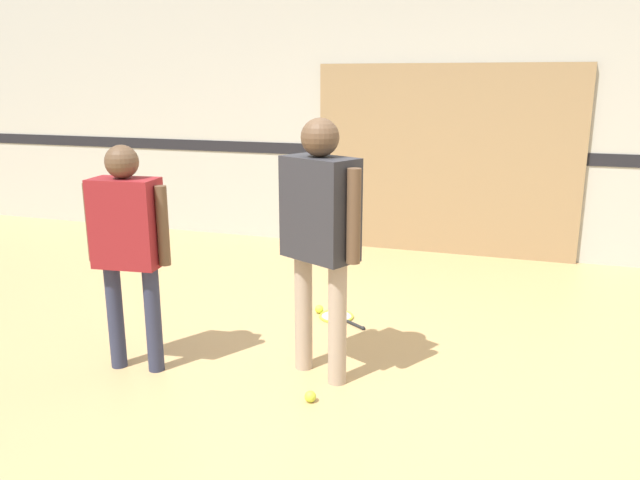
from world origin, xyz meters
TOP-DOWN VIEW (x-y plane):
  - ground_plane at (0.00, 0.00)m, footprint 16.00×16.00m
  - wall_back at (0.00, 3.18)m, footprint 16.00×0.07m
  - wall_panel at (0.16, 3.12)m, footprint 2.64×0.05m
  - person_instructor at (-0.18, 0.07)m, footprint 0.54×0.41m
  - person_student_left at (-1.30, -0.20)m, footprint 0.53×0.26m
  - racket_spare_on_floor at (-0.34, 1.00)m, footprint 0.45×0.37m
  - tennis_ball_near_instructor at (-0.13, -0.27)m, footprint 0.07×0.07m
  - tennis_ball_by_spare_racket at (-0.51, 1.05)m, footprint 0.07×0.07m

SIDE VIEW (x-z plane):
  - ground_plane at x=0.00m, z-range 0.00..0.00m
  - racket_spare_on_floor at x=-0.34m, z-range -0.01..0.03m
  - tennis_ball_near_instructor at x=-0.13m, z-range 0.00..0.07m
  - tennis_ball_by_spare_racket at x=-0.51m, z-range 0.00..0.07m
  - person_student_left at x=-1.30m, z-range 0.17..1.57m
  - wall_panel at x=0.16m, z-range 0.00..1.92m
  - person_instructor at x=-0.18m, z-range 0.18..1.74m
  - wall_back at x=0.00m, z-range 0.00..3.20m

